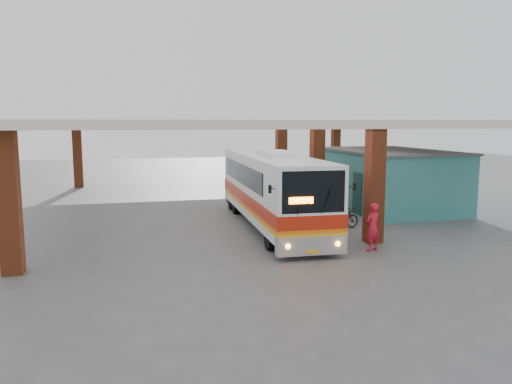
{
  "coord_description": "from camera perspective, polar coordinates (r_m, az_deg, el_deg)",
  "views": [
    {
      "loc": [
        -5.96,
        -20.05,
        4.57
      ],
      "look_at": [
        -0.87,
        0.0,
        1.67
      ],
      "focal_mm": 35.0,
      "sensor_mm": 36.0,
      "label": 1
    }
  ],
  "objects": [
    {
      "name": "ground",
      "position": [
        21.41,
        2.27,
        -4.36
      ],
      "size": [
        90.0,
        90.0,
        0.0
      ],
      "primitive_type": "plane",
      "color": "#515154",
      "rests_on": "ground"
    },
    {
      "name": "shop_building",
      "position": [
        27.72,
        14.89,
        1.48
      ],
      "size": [
        5.2,
        8.2,
        3.11
      ],
      "color": "teal",
      "rests_on": "ground"
    },
    {
      "name": "motorcycle",
      "position": [
        21.81,
        9.75,
        -3.01
      ],
      "size": [
        1.84,
        0.99,
        0.92
      ],
      "primitive_type": "imported",
      "rotation": [
        0.0,
        0.0,
        1.8
      ],
      "color": "black",
      "rests_on": "ground"
    },
    {
      "name": "red_chair",
      "position": [
        30.74,
        5.62,
        0.13
      ],
      "size": [
        0.47,
        0.47,
        0.85
      ],
      "rotation": [
        0.0,
        0.0,
        -0.04
      ],
      "color": "red",
      "rests_on": "ground"
    },
    {
      "name": "coach_bus",
      "position": [
        21.86,
        1.82,
        0.37
      ],
      "size": [
        2.88,
        11.69,
        3.38
      ],
      "rotation": [
        0.0,
        0.0,
        -0.04
      ],
      "color": "white",
      "rests_on": "ground"
    },
    {
      "name": "pedestrian",
      "position": [
        18.3,
        13.17,
        -3.92
      ],
      "size": [
        0.74,
        0.61,
        1.73
      ],
      "primitive_type": "imported",
      "rotation": [
        0.0,
        0.0,
        3.5
      ],
      "color": "red",
      "rests_on": "ground"
    },
    {
      "name": "brick_columns",
      "position": [
        26.23,
        2.18,
        2.73
      ],
      "size": [
        20.1,
        21.6,
        4.35
      ],
      "color": "#954220",
      "rests_on": "ground"
    },
    {
      "name": "canopy_roof",
      "position": [
        27.33,
        -0.57,
        7.83
      ],
      "size": [
        21.0,
        23.0,
        0.3
      ],
      "primitive_type": "cube",
      "color": "silver",
      "rests_on": "brick_columns"
    }
  ]
}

